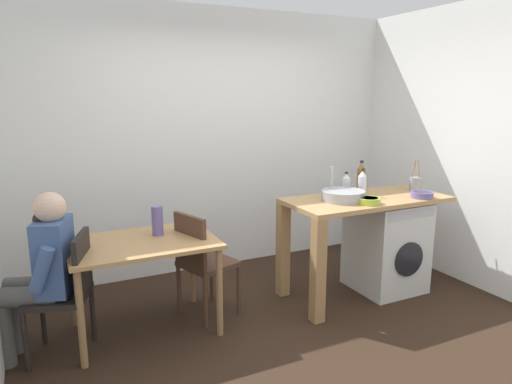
% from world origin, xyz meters
% --- Properties ---
extents(ground_plane, '(5.46, 5.46, 0.00)m').
position_xyz_m(ground_plane, '(0.00, 0.00, 0.00)').
color(ground_plane, black).
extents(wall_back, '(4.60, 0.10, 2.70)m').
position_xyz_m(wall_back, '(0.00, 1.75, 1.35)').
color(wall_back, white).
rests_on(wall_back, ground_plane).
extents(wall_counter_side, '(0.10, 3.80, 2.70)m').
position_xyz_m(wall_counter_side, '(2.15, 0.00, 1.35)').
color(wall_counter_side, white).
rests_on(wall_counter_side, ground_plane).
extents(dining_table, '(1.10, 0.76, 0.74)m').
position_xyz_m(dining_table, '(-0.98, 0.61, 0.64)').
color(dining_table, tan).
rests_on(dining_table, ground_plane).
extents(chair_person_seat, '(0.51, 0.51, 0.90)m').
position_xyz_m(chair_person_seat, '(-1.53, 0.48, 0.51)').
color(chair_person_seat, black).
rests_on(chair_person_seat, ground_plane).
extents(chair_opposite, '(0.51, 0.51, 0.90)m').
position_xyz_m(chair_opposite, '(-0.50, 0.63, 0.51)').
color(chair_opposite, '#4C3323').
rests_on(chair_opposite, ground_plane).
extents(seated_person, '(0.56, 0.54, 1.20)m').
position_xyz_m(seated_person, '(-1.68, 0.53, 0.67)').
color(seated_person, '#595651').
rests_on(seated_person, ground_plane).
extents(kitchen_counter, '(1.50, 0.68, 0.92)m').
position_xyz_m(kitchen_counter, '(0.81, 0.43, 0.76)').
color(kitchen_counter, tan).
rests_on(kitchen_counter, ground_plane).
extents(washing_machine, '(0.60, 0.61, 0.86)m').
position_xyz_m(washing_machine, '(1.29, 0.42, 0.43)').
color(washing_machine, silver).
rests_on(washing_machine, ground_plane).
extents(sink_basin, '(0.38, 0.38, 0.09)m').
position_xyz_m(sink_basin, '(0.76, 0.43, 0.97)').
color(sink_basin, '#9EA0A5').
rests_on(sink_basin, kitchen_counter).
extents(tap, '(0.02, 0.02, 0.28)m').
position_xyz_m(tap, '(0.76, 0.61, 1.06)').
color(tap, '#B2B2B7').
rests_on(tap, kitchen_counter).
extents(bottle_tall_green, '(0.07, 0.07, 0.21)m').
position_xyz_m(bottle_tall_green, '(0.95, 0.63, 1.02)').
color(bottle_tall_green, silver).
rests_on(bottle_tall_green, kitchen_counter).
extents(bottle_squat_brown, '(0.08, 0.08, 0.26)m').
position_xyz_m(bottle_squat_brown, '(1.03, 0.50, 1.04)').
color(bottle_squat_brown, silver).
rests_on(bottle_squat_brown, kitchen_counter).
extents(bottle_clear_small, '(0.08, 0.08, 0.30)m').
position_xyz_m(bottle_clear_small, '(1.17, 0.69, 1.05)').
color(bottle_clear_small, brown).
rests_on(bottle_clear_small, kitchen_counter).
extents(mixing_bowl, '(0.20, 0.20, 0.05)m').
position_xyz_m(mixing_bowl, '(0.89, 0.23, 0.95)').
color(mixing_bowl, '#A8C63D').
rests_on(mixing_bowl, kitchen_counter).
extents(utensil_crock, '(0.11, 0.11, 0.30)m').
position_xyz_m(utensil_crock, '(1.65, 0.48, 0.99)').
color(utensil_crock, gray).
rests_on(utensil_crock, kitchen_counter).
extents(colander, '(0.20, 0.20, 0.06)m').
position_xyz_m(colander, '(1.47, 0.21, 0.95)').
color(colander, slate).
rests_on(colander, kitchen_counter).
extents(vase, '(0.09, 0.09, 0.24)m').
position_xyz_m(vase, '(-0.83, 0.71, 0.86)').
color(vase, slate).
rests_on(vase, dining_table).
extents(scissors, '(0.15, 0.06, 0.01)m').
position_xyz_m(scissors, '(0.97, 0.33, 0.92)').
color(scissors, '#B2B2B7').
rests_on(scissors, kitchen_counter).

